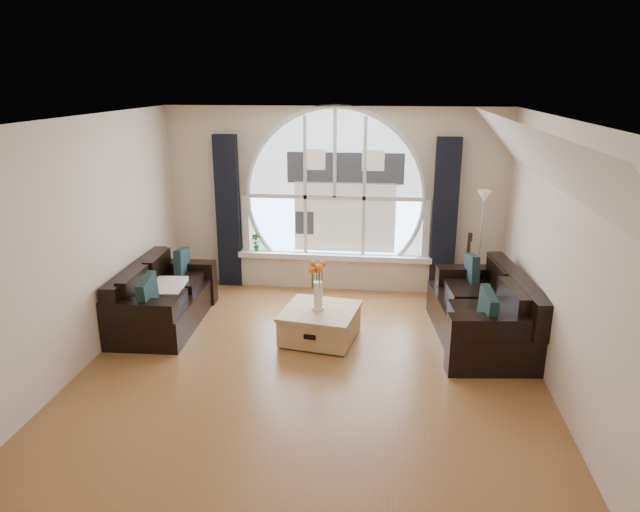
% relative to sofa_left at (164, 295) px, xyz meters
% --- Properties ---
extents(ground, '(5.00, 5.50, 0.01)m').
position_rel_sofa_left_xyz_m(ground, '(2.05, -1.07, -0.40)').
color(ground, brown).
rests_on(ground, ground).
extents(ceiling, '(5.00, 5.50, 0.01)m').
position_rel_sofa_left_xyz_m(ceiling, '(2.05, -1.07, 2.30)').
color(ceiling, silver).
rests_on(ceiling, ground).
extents(wall_back, '(5.00, 0.01, 2.70)m').
position_rel_sofa_left_xyz_m(wall_back, '(2.05, 1.68, 0.95)').
color(wall_back, beige).
rests_on(wall_back, ground).
extents(wall_front, '(5.00, 0.01, 2.70)m').
position_rel_sofa_left_xyz_m(wall_front, '(2.05, -3.82, 0.95)').
color(wall_front, beige).
rests_on(wall_front, ground).
extents(wall_left, '(0.01, 5.50, 2.70)m').
position_rel_sofa_left_xyz_m(wall_left, '(-0.45, -1.07, 0.95)').
color(wall_left, beige).
rests_on(wall_left, ground).
extents(wall_right, '(0.01, 5.50, 2.70)m').
position_rel_sofa_left_xyz_m(wall_right, '(4.55, -1.07, 0.95)').
color(wall_right, beige).
rests_on(wall_right, ground).
extents(attic_slope, '(0.92, 5.50, 0.72)m').
position_rel_sofa_left_xyz_m(attic_slope, '(4.25, -1.07, 1.95)').
color(attic_slope, silver).
rests_on(attic_slope, ground).
extents(arched_window, '(2.60, 0.06, 2.15)m').
position_rel_sofa_left_xyz_m(arched_window, '(2.05, 1.65, 1.23)').
color(arched_window, silver).
rests_on(arched_window, wall_back).
extents(window_sill, '(2.90, 0.22, 0.08)m').
position_rel_sofa_left_xyz_m(window_sill, '(2.05, 1.58, 0.11)').
color(window_sill, white).
rests_on(window_sill, wall_back).
extents(window_frame, '(2.76, 0.08, 2.15)m').
position_rel_sofa_left_xyz_m(window_frame, '(2.05, 1.62, 1.23)').
color(window_frame, white).
rests_on(window_frame, wall_back).
extents(neighbor_house, '(1.70, 0.02, 1.50)m').
position_rel_sofa_left_xyz_m(neighbor_house, '(2.20, 1.64, 1.10)').
color(neighbor_house, silver).
rests_on(neighbor_house, wall_back).
extents(curtain_left, '(0.35, 0.12, 2.30)m').
position_rel_sofa_left_xyz_m(curtain_left, '(0.45, 1.56, 0.75)').
color(curtain_left, black).
rests_on(curtain_left, ground).
extents(curtain_right, '(0.35, 0.12, 2.30)m').
position_rel_sofa_left_xyz_m(curtain_right, '(3.65, 1.56, 0.75)').
color(curtain_right, black).
rests_on(curtain_right, ground).
extents(sofa_left, '(0.95, 1.80, 0.78)m').
position_rel_sofa_left_xyz_m(sofa_left, '(0.00, 0.00, 0.00)').
color(sofa_left, black).
rests_on(sofa_left, ground).
extents(sofa_right, '(1.18, 2.03, 0.86)m').
position_rel_sofa_left_xyz_m(sofa_right, '(4.00, -0.02, 0.00)').
color(sofa_right, black).
rests_on(sofa_right, ground).
extents(coffee_chest, '(1.01, 1.01, 0.43)m').
position_rel_sofa_left_xyz_m(coffee_chest, '(2.06, -0.22, -0.19)').
color(coffee_chest, tan).
rests_on(coffee_chest, ground).
extents(throw_blanket, '(0.60, 0.60, 0.10)m').
position_rel_sofa_left_xyz_m(throw_blanket, '(-0.01, -0.02, 0.10)').
color(throw_blanket, silver).
rests_on(throw_blanket, sofa_left).
extents(vase_flowers, '(0.24, 0.24, 0.70)m').
position_rel_sofa_left_xyz_m(vase_flowers, '(2.03, -0.21, 0.38)').
color(vase_flowers, white).
rests_on(vase_flowers, coffee_chest).
extents(floor_lamp, '(0.24, 0.24, 1.60)m').
position_rel_sofa_left_xyz_m(floor_lamp, '(4.14, 1.35, 0.40)').
color(floor_lamp, '#B2B2B2').
rests_on(floor_lamp, ground).
extents(guitar, '(0.39, 0.29, 1.06)m').
position_rel_sofa_left_xyz_m(guitar, '(3.96, 1.22, 0.13)').
color(guitar, brown).
rests_on(guitar, ground).
extents(potted_plant, '(0.17, 0.13, 0.28)m').
position_rel_sofa_left_xyz_m(potted_plant, '(0.86, 1.58, 0.29)').
color(potted_plant, '#1E6023').
rests_on(potted_plant, window_sill).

